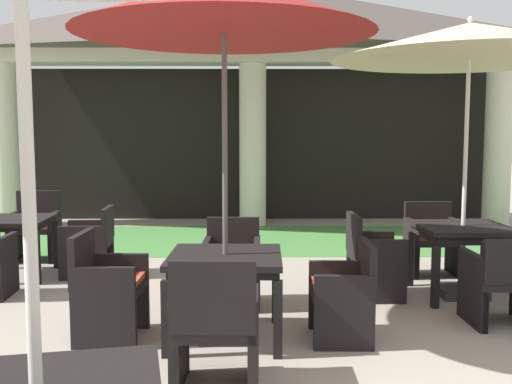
{
  "coord_description": "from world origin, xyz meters",
  "views": [
    {
      "loc": [
        -0.03,
        -2.41,
        1.72
      ],
      "look_at": [
        0.02,
        3.07,
        1.17
      ],
      "focal_mm": 41.47,
      "sensor_mm": 36.0,
      "label": 1
    }
  ],
  "objects_px": {
    "patio_table_mid_right": "(463,235)",
    "patio_chair_far_back_south": "(216,329)",
    "patio_table_near_foreground": "(11,226)",
    "patio_chair_far_back_west": "(107,289)",
    "patio_chair_near_foreground_north": "(35,229)",
    "patio_chair_near_foreground_east": "(90,243)",
    "patio_chair_mid_right_south": "(502,282)",
    "patio_chair_mid_right_north": "(432,240)",
    "patio_umbrella_far_back": "(224,8)",
    "patio_chair_far_back_east": "(344,294)",
    "patio_chair_mid_right_west": "(372,258)",
    "patio_umbrella_mid_right": "(470,43)",
    "patio_table_far_back": "(225,266)",
    "patio_chair_far_back_north": "(232,265)"
  },
  "relations": [
    {
      "from": "patio_chair_near_foreground_east",
      "to": "patio_table_far_back",
      "type": "bearing_deg",
      "value": -145.32
    },
    {
      "from": "patio_chair_near_foreground_north",
      "to": "patio_chair_near_foreground_east",
      "type": "height_order",
      "value": "patio_chair_near_foreground_north"
    },
    {
      "from": "patio_chair_mid_right_north",
      "to": "patio_chair_far_back_south",
      "type": "height_order",
      "value": "patio_chair_far_back_south"
    },
    {
      "from": "patio_chair_far_back_south",
      "to": "patio_chair_far_back_north",
      "type": "bearing_deg",
      "value": 90.0
    },
    {
      "from": "patio_chair_mid_right_north",
      "to": "patio_table_near_foreground",
      "type": "bearing_deg",
      "value": -0.81
    },
    {
      "from": "patio_table_mid_right",
      "to": "patio_chair_far_back_south",
      "type": "distance_m",
      "value": 3.35
    },
    {
      "from": "patio_chair_near_foreground_east",
      "to": "patio_chair_mid_right_south",
      "type": "bearing_deg",
      "value": -117.54
    },
    {
      "from": "patio_chair_mid_right_west",
      "to": "patio_table_far_back",
      "type": "xyz_separation_m",
      "value": [
        -1.48,
        -1.26,
        0.21
      ]
    },
    {
      "from": "patio_table_mid_right",
      "to": "patio_chair_far_back_west",
      "type": "xyz_separation_m",
      "value": [
        -3.42,
        -1.26,
        -0.23
      ]
    },
    {
      "from": "patio_chair_mid_right_south",
      "to": "patio_chair_mid_right_north",
      "type": "height_order",
      "value": "patio_chair_mid_right_north"
    },
    {
      "from": "patio_chair_far_back_south",
      "to": "patio_chair_near_foreground_north",
      "type": "bearing_deg",
      "value": 124.54
    },
    {
      "from": "patio_chair_near_foreground_north",
      "to": "patio_umbrella_mid_right",
      "type": "bearing_deg",
      "value": 157.31
    },
    {
      "from": "patio_umbrella_mid_right",
      "to": "patio_table_far_back",
      "type": "height_order",
      "value": "patio_umbrella_mid_right"
    },
    {
      "from": "patio_chair_mid_right_west",
      "to": "patio_chair_far_back_north",
      "type": "distance_m",
      "value": 1.48
    },
    {
      "from": "patio_chair_near_foreground_east",
      "to": "patio_table_far_back",
      "type": "distance_m",
      "value": 2.83
    },
    {
      "from": "patio_table_near_foreground",
      "to": "patio_chair_mid_right_west",
      "type": "xyz_separation_m",
      "value": [
        4.13,
        -0.92,
        -0.19
      ]
    },
    {
      "from": "patio_chair_near_foreground_east",
      "to": "patio_chair_mid_right_west",
      "type": "height_order",
      "value": "patio_chair_mid_right_west"
    },
    {
      "from": "patio_umbrella_mid_right",
      "to": "patio_chair_mid_right_south",
      "type": "distance_m",
      "value": 2.42
    },
    {
      "from": "patio_umbrella_mid_right",
      "to": "patio_umbrella_far_back",
      "type": "relative_size",
      "value": 0.96
    },
    {
      "from": "patio_table_mid_right",
      "to": "patio_umbrella_mid_right",
      "type": "relative_size",
      "value": 0.33
    },
    {
      "from": "patio_table_near_foreground",
      "to": "patio_chair_far_back_west",
      "type": "bearing_deg",
      "value": -52.35
    },
    {
      "from": "patio_table_mid_right",
      "to": "patio_chair_far_back_west",
      "type": "height_order",
      "value": "patio_chair_far_back_west"
    },
    {
      "from": "patio_umbrella_far_back",
      "to": "patio_chair_far_back_south",
      "type": "distance_m",
      "value": 2.49
    },
    {
      "from": "patio_chair_mid_right_west",
      "to": "patio_chair_far_back_south",
      "type": "xyz_separation_m",
      "value": [
        -1.5,
        -2.25,
        0.01
      ]
    },
    {
      "from": "patio_table_near_foreground",
      "to": "patio_chair_far_back_east",
      "type": "height_order",
      "value": "patio_chair_far_back_east"
    },
    {
      "from": "patio_table_near_foreground",
      "to": "patio_chair_mid_right_south",
      "type": "relative_size",
      "value": 1.15
    },
    {
      "from": "patio_chair_near_foreground_north",
      "to": "patio_umbrella_far_back",
      "type": "bearing_deg",
      "value": 127.89
    },
    {
      "from": "patio_table_near_foreground",
      "to": "patio_chair_far_back_north",
      "type": "relative_size",
      "value": 1.11
    },
    {
      "from": "patio_chair_near_foreground_north",
      "to": "patio_chair_mid_right_north",
      "type": "distance_m",
      "value": 5.18
    },
    {
      "from": "patio_chair_near_foreground_east",
      "to": "patio_umbrella_mid_right",
      "type": "relative_size",
      "value": 0.29
    },
    {
      "from": "patio_chair_mid_right_north",
      "to": "patio_chair_far_back_east",
      "type": "height_order",
      "value": "patio_chair_mid_right_north"
    },
    {
      "from": "patio_chair_near_foreground_east",
      "to": "patio_chair_mid_right_west",
      "type": "xyz_separation_m",
      "value": [
        3.21,
        -0.97,
        0.02
      ]
    },
    {
      "from": "patio_chair_near_foreground_east",
      "to": "patio_table_mid_right",
      "type": "xyz_separation_m",
      "value": [
        4.16,
        -0.94,
        0.26
      ]
    },
    {
      "from": "patio_chair_mid_right_south",
      "to": "patio_chair_far_back_north",
      "type": "bearing_deg",
      "value": 163.4
    },
    {
      "from": "patio_umbrella_far_back",
      "to": "patio_chair_far_back_east",
      "type": "relative_size",
      "value": 3.66
    },
    {
      "from": "patio_chair_mid_right_north",
      "to": "patio_table_mid_right",
      "type": "bearing_deg",
      "value": 90.0
    },
    {
      "from": "patio_chair_far_back_west",
      "to": "patio_chair_far_back_east",
      "type": "relative_size",
      "value": 1.09
    },
    {
      "from": "patio_table_mid_right",
      "to": "patio_chair_far_back_west",
      "type": "bearing_deg",
      "value": -159.83
    },
    {
      "from": "patio_chair_mid_right_west",
      "to": "patio_chair_mid_right_south",
      "type": "relative_size",
      "value": 1.07
    },
    {
      "from": "patio_table_far_back",
      "to": "patio_chair_far_back_north",
      "type": "distance_m",
      "value": 1.02
    },
    {
      "from": "patio_table_near_foreground",
      "to": "patio_chair_far_back_west",
      "type": "xyz_separation_m",
      "value": [
        1.66,
        -2.15,
        -0.19
      ]
    },
    {
      "from": "patio_chair_near_foreground_north",
      "to": "patio_chair_far_back_south",
      "type": "bearing_deg",
      "value": 120.01
    },
    {
      "from": "patio_chair_mid_right_west",
      "to": "patio_chair_near_foreground_north",
      "type": "bearing_deg",
      "value": -115.19
    },
    {
      "from": "patio_table_near_foreground",
      "to": "patio_umbrella_far_back",
      "type": "xyz_separation_m",
      "value": [
        2.65,
        -2.17,
        2.09
      ]
    },
    {
      "from": "patio_umbrella_mid_right",
      "to": "patio_chair_mid_right_west",
      "type": "height_order",
      "value": "patio_umbrella_mid_right"
    },
    {
      "from": "patio_umbrella_mid_right",
      "to": "patio_chair_far_back_east",
      "type": "distance_m",
      "value": 2.96
    },
    {
      "from": "patio_chair_near_foreground_east",
      "to": "patio_chair_far_back_west",
      "type": "bearing_deg",
      "value": -164.61
    },
    {
      "from": "patio_chair_near_foreground_north",
      "to": "patio_chair_far_back_north",
      "type": "distance_m",
      "value": 3.44
    },
    {
      "from": "patio_table_mid_right",
      "to": "patio_chair_mid_right_south",
      "type": "xyz_separation_m",
      "value": [
        0.02,
        -0.95,
        -0.26
      ]
    },
    {
      "from": "patio_table_far_back",
      "to": "patio_chair_far_back_west",
      "type": "distance_m",
      "value": 1.01
    }
  ]
}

